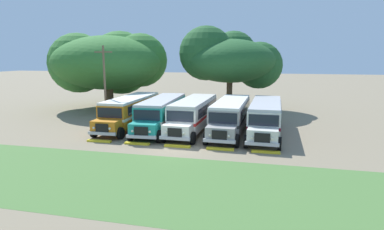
{
  "coord_description": "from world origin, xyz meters",
  "views": [
    {
      "loc": [
        6.42,
        -22.53,
        6.71
      ],
      "look_at": [
        0.0,
        4.74,
        1.6
      ],
      "focal_mm": 30.14,
      "sensor_mm": 36.0,
      "label": 1
    }
  ],
  "objects": [
    {
      "name": "curb_wheelstop_4",
      "position": [
        6.47,
        -0.06,
        0.07
      ],
      "size": [
        2.0,
        0.36,
        0.15
      ],
      "primitive_type": "cube",
      "color": "yellow",
      "rests_on": "ground_plane"
    },
    {
      "name": "curb_wheelstop_3",
      "position": [
        3.24,
        -0.06,
        0.07
      ],
      "size": [
        2.0,
        0.36,
        0.15
      ],
      "primitive_type": "cube",
      "color": "yellow",
      "rests_on": "ground_plane"
    },
    {
      "name": "parked_bus_slot_2",
      "position": [
        -0.13,
        5.86,
        1.58
      ],
      "size": [
        2.88,
        10.86,
        2.82
      ],
      "rotation": [
        0.0,
        0.0,
        -1.59
      ],
      "color": "silver",
      "rests_on": "ground_plane"
    },
    {
      "name": "curb_wheelstop_2",
      "position": [
        0.0,
        -0.06,
        0.07
      ],
      "size": [
        2.0,
        0.36,
        0.15
      ],
      "primitive_type": "cube",
      "color": "yellow",
      "rests_on": "ground_plane"
    },
    {
      "name": "broad_shade_tree",
      "position": [
        1.69,
        18.28,
        6.41
      ],
      "size": [
        12.5,
        12.47,
        10.39
      ],
      "color": "brown",
      "rests_on": "ground_plane"
    },
    {
      "name": "parked_bus_slot_1",
      "position": [
        -3.16,
        5.72,
        1.58
      ],
      "size": [
        3.1,
        10.89,
        2.82
      ],
      "rotation": [
        0.0,
        0.0,
        -1.53
      ],
      "color": "teal",
      "rests_on": "ground_plane"
    },
    {
      "name": "parked_bus_slot_3",
      "position": [
        3.29,
        5.85,
        1.58
      ],
      "size": [
        2.92,
        10.87,
        2.82
      ],
      "rotation": [
        0.0,
        0.0,
        -1.6
      ],
      "color": "#9E9993",
      "rests_on": "ground_plane"
    },
    {
      "name": "ground_plane",
      "position": [
        0.0,
        0.0,
        0.0
      ],
      "size": [
        220.0,
        220.0,
        0.0
      ],
      "primitive_type": "plane",
      "color": "#84755B"
    },
    {
      "name": "parked_bus_slot_4",
      "position": [
        6.34,
        5.74,
        1.58
      ],
      "size": [
        2.92,
        10.87,
        2.82
      ],
      "rotation": [
        0.0,
        0.0,
        -1.6
      ],
      "color": "silver",
      "rests_on": "ground_plane"
    },
    {
      "name": "curb_wheelstop_0",
      "position": [
        -6.47,
        -0.06,
        0.07
      ],
      "size": [
        2.0,
        0.36,
        0.15
      ],
      "primitive_type": "cube",
      "color": "yellow",
      "rests_on": "ground_plane"
    },
    {
      "name": "curb_wheelstop_1",
      "position": [
        -3.24,
        -0.06,
        0.07
      ],
      "size": [
        2.0,
        0.36,
        0.15
      ],
      "primitive_type": "cube",
      "color": "yellow",
      "rests_on": "ground_plane"
    },
    {
      "name": "foreground_grass_strip",
      "position": [
        0.0,
        -6.94,
        0.0
      ],
      "size": [
        80.0,
        8.93,
        0.01
      ],
      "primitive_type": "cube",
      "color": "#4C7538",
      "rests_on": "ground_plane"
    },
    {
      "name": "parked_bus_slot_0",
      "position": [
        -6.43,
        6.05,
        1.58
      ],
      "size": [
        2.76,
        10.85,
        2.82
      ],
      "rotation": [
        0.0,
        0.0,
        -1.56
      ],
      "color": "orange",
      "rests_on": "ground_plane"
    },
    {
      "name": "secondary_tree",
      "position": [
        -13.7,
        16.52,
        5.92
      ],
      "size": [
        14.57,
        15.0,
        10.16
      ],
      "color": "brown",
      "rests_on": "ground_plane"
    },
    {
      "name": "utility_pole",
      "position": [
        -8.7,
        5.42,
        4.11
      ],
      "size": [
        1.8,
        0.2,
        7.72
      ],
      "color": "brown",
      "rests_on": "ground_plane"
    }
  ]
}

